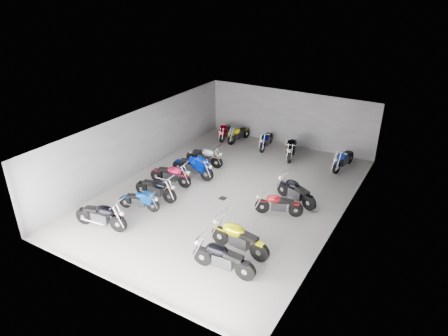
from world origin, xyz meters
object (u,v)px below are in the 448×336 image
(motorcycle_right_b, at_px, (239,238))
(motorcycle_right_e, at_px, (295,191))
(motorcycle_back_d, at_px, (292,148))
(motorcycle_back_a, at_px, (225,131))
(motorcycle_back_b, at_px, (238,134))
(motorcycle_left_c, at_px, (156,188))
(motorcycle_right_d, at_px, (278,204))
(drain_grate, at_px, (223,198))
(motorcycle_left_a, at_px, (101,216))
(motorcycle_left_f, at_px, (205,156))
(motorcycle_right_a, at_px, (223,258))
(motorcycle_left_b, at_px, (140,200))
(motorcycle_left_e, at_px, (193,167))
(motorcycle_left_d, at_px, (171,175))
(motorcycle_back_f, at_px, (343,159))
(motorcycle_back_c, at_px, (266,140))

(motorcycle_right_b, bearing_deg, motorcycle_right_e, -1.44)
(motorcycle_right_e, height_order, motorcycle_back_d, motorcycle_back_d)
(motorcycle_back_a, xyz_separation_m, motorcycle_back_b, (0.94, -0.00, 0.01))
(motorcycle_left_c, xyz_separation_m, motorcycle_right_d, (5.18, 1.57, -0.04))
(drain_grate, height_order, motorcycle_left_a, motorcycle_left_a)
(motorcycle_left_a, relative_size, motorcycle_left_f, 1.07)
(drain_grate, height_order, motorcycle_left_f, motorcycle_left_f)
(motorcycle_left_a, relative_size, motorcycle_right_a, 0.99)
(motorcycle_back_d, bearing_deg, motorcycle_back_a, -20.58)
(motorcycle_left_b, height_order, motorcycle_right_e, motorcycle_right_e)
(motorcycle_left_f, distance_m, motorcycle_back_b, 3.84)
(motorcycle_left_e, relative_size, motorcycle_right_b, 0.98)
(motorcycle_left_a, xyz_separation_m, motorcycle_left_d, (0.14, 4.28, -0.03))
(motorcycle_left_e, xyz_separation_m, motorcycle_right_b, (4.79, -4.07, 0.01))
(motorcycle_back_d, bearing_deg, motorcycle_left_b, 53.77)
(motorcycle_right_e, bearing_deg, motorcycle_back_f, 10.55)
(drain_grate, relative_size, motorcycle_left_b, 0.18)
(drain_grate, distance_m, motorcycle_back_a, 7.32)
(motorcycle_right_b, distance_m, motorcycle_back_f, 8.87)
(motorcycle_back_f, bearing_deg, motorcycle_right_e, 88.17)
(motorcycle_left_d, height_order, motorcycle_left_e, motorcycle_left_e)
(drain_grate, distance_m, motorcycle_left_a, 5.29)
(motorcycle_left_d, height_order, motorcycle_back_b, motorcycle_left_d)
(drain_grate, bearing_deg, motorcycle_right_e, 24.97)
(motorcycle_left_f, bearing_deg, motorcycle_left_e, 5.94)
(motorcycle_left_d, bearing_deg, motorcycle_right_d, 84.64)
(motorcycle_left_d, distance_m, motorcycle_left_e, 1.27)
(motorcycle_right_b, bearing_deg, motorcycle_right_a, -172.87)
(motorcycle_back_b, height_order, motorcycle_back_c, motorcycle_back_c)
(drain_grate, distance_m, motorcycle_right_a, 4.93)
(motorcycle_left_b, xyz_separation_m, motorcycle_back_f, (6.28, 8.39, 0.08))
(motorcycle_right_a, xyz_separation_m, motorcycle_back_b, (-5.19, 10.55, -0.08))
(motorcycle_left_d, height_order, motorcycle_right_a, motorcycle_right_a)
(motorcycle_left_e, height_order, motorcycle_back_a, motorcycle_left_e)
(motorcycle_back_a, bearing_deg, motorcycle_right_d, 121.54)
(motorcycle_left_a, bearing_deg, motorcycle_back_c, 158.35)
(motorcycle_right_a, bearing_deg, motorcycle_right_d, -4.80)
(motorcycle_left_a, xyz_separation_m, motorcycle_right_b, (5.36, 1.40, 0.02))
(drain_grate, xyz_separation_m, motorcycle_back_f, (3.74, 5.80, 0.52))
(motorcycle_right_b, xyz_separation_m, motorcycle_back_a, (-6.07, 9.32, -0.11))
(motorcycle_left_b, relative_size, motorcycle_right_b, 0.76)
(motorcycle_left_f, relative_size, motorcycle_back_a, 1.11)
(motorcycle_left_e, distance_m, motorcycle_back_c, 5.38)
(motorcycle_left_e, xyz_separation_m, motorcycle_back_b, (-0.35, 5.25, -0.09))
(motorcycle_right_a, xyz_separation_m, motorcycle_back_a, (-6.13, 10.55, -0.09))
(motorcycle_back_b, bearing_deg, drain_grate, 122.34)
(motorcycle_left_c, relative_size, motorcycle_left_f, 1.02)
(motorcycle_left_f, relative_size, motorcycle_right_a, 0.92)
(motorcycle_left_e, height_order, motorcycle_back_c, motorcycle_left_e)
(motorcycle_left_c, distance_m, motorcycle_right_e, 6.13)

